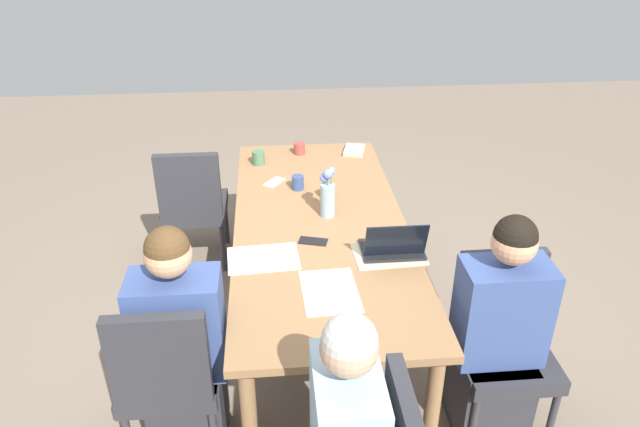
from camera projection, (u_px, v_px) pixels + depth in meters
name	position (u px, v px, depth m)	size (l,w,h in m)	color
ground_plane	(320.00, 324.00, 3.72)	(10.00, 10.00, 0.00)	#756656
dining_table	(320.00, 232.00, 3.40)	(2.32, 0.96, 0.74)	olive
chair_near_left_near	(168.00, 372.00, 2.65)	(0.44, 0.44, 0.90)	#2D2D33
person_near_left_near	(182.00, 355.00, 2.71)	(0.36, 0.40, 1.19)	#2D2D33
chair_far_left_mid	(502.00, 334.00, 2.88)	(0.44, 0.44, 0.90)	#2D2D33
person_far_left_mid	(496.00, 341.00, 2.79)	(0.36, 0.40, 1.19)	#2D2D33
chair_near_right_near	(193.00, 202.00, 4.10)	(0.44, 0.44, 0.90)	#2D2D33
flower_vase	(328.00, 194.00, 3.36)	(0.08, 0.09, 0.30)	#8EA8B7
placemat_near_left_near	(263.00, 258.00, 3.02)	(0.36, 0.26, 0.00)	beige
placemat_far_left_mid	(389.00, 254.00, 3.06)	(0.36, 0.26, 0.00)	beige
placemat_head_right_left_far	(330.00, 291.00, 2.77)	(0.36, 0.26, 0.00)	beige
laptop_far_left_mid	(393.00, 247.00, 3.04)	(0.22, 0.32, 0.21)	black
coffee_mug_near_left	(298.00, 183.00, 3.71)	(0.08, 0.08, 0.09)	#33477A
coffee_mug_near_right	(328.00, 191.00, 3.59)	(0.07, 0.07, 0.10)	#AD3D38
coffee_mug_centre_left	(300.00, 148.00, 4.20)	(0.08, 0.08, 0.08)	#AD3D38
coffee_mug_centre_right	(258.00, 158.00, 4.04)	(0.08, 0.08, 0.09)	#47704C
book_red_cover	(354.00, 150.00, 4.25)	(0.20, 0.14, 0.03)	#B2A38E
phone_black	(313.00, 241.00, 3.17)	(0.15, 0.07, 0.01)	black
phone_silver	(274.00, 182.00, 3.81)	(0.15, 0.07, 0.01)	silver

